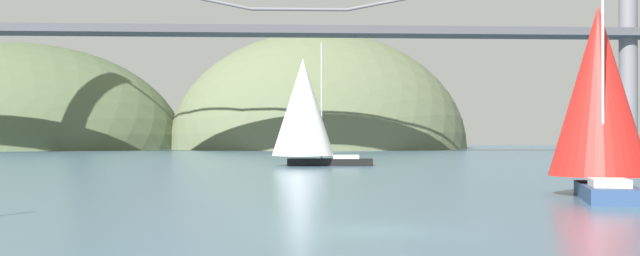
# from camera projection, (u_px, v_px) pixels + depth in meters

# --- Properties ---
(ground_plane) EXTENTS (360.00, 360.00, 0.00)m
(ground_plane) POSITION_uv_depth(u_px,v_px,m) (382.00, 231.00, 25.21)
(ground_plane) COLOR #426075
(headland_left) EXTENTS (65.71, 44.00, 42.20)m
(headland_left) POSITION_uv_depth(u_px,v_px,m) (18.00, 149.00, 157.03)
(headland_left) COLOR #4C5B3D
(headland_left) RESTS_ON ground_plane
(headland_center) EXTENTS (60.39, 44.00, 47.39)m
(headland_center) POSITION_uv_depth(u_px,v_px,m) (318.00, 149.00, 160.28)
(headland_center) COLOR #5B6647
(headland_center) RESTS_ON ground_plane
(suspension_bridge) EXTENTS (138.73, 6.00, 39.74)m
(suspension_bridge) POSITION_uv_depth(u_px,v_px,m) (299.00, 28.00, 120.19)
(suspension_bridge) COLOR slate
(suspension_bridge) RESTS_ON ground_plane
(sailboat_red_spinnaker) EXTENTS (6.04, 9.23, 10.23)m
(sailboat_red_spinnaker) POSITION_uv_depth(u_px,v_px,m) (599.00, 96.00, 39.33)
(sailboat_red_spinnaker) COLOR navy
(sailboat_red_spinnaker) RESTS_ON ground_plane
(sailboat_white_mainsail) EXTENTS (9.94, 6.40, 11.85)m
(sailboat_white_mainsail) POSITION_uv_depth(u_px,v_px,m) (304.00, 109.00, 75.77)
(sailboat_white_mainsail) COLOR black
(sailboat_white_mainsail) RESTS_ON ground_plane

